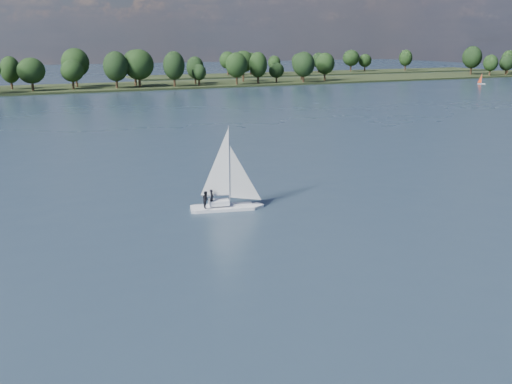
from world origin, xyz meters
TOP-DOWN VIEW (x-y plane):
  - ground at (0.00, 100.00)m, footprint 700.00×700.00m
  - far_shore at (0.00, 212.00)m, footprint 660.00×40.00m
  - far_shore_back at (160.00, 260.00)m, footprint 220.00×30.00m
  - sailboat at (6.96, 36.08)m, footprint 7.85×3.79m
  - dinghy_orange at (179.13, 163.31)m, footprint 3.23×2.74m

SIDE VIEW (x-z plane):
  - ground at x=0.00m, z-range 0.00..0.00m
  - far_shore at x=0.00m, z-range -0.75..0.75m
  - far_shore_back at x=160.00m, z-range -0.70..0.70m
  - dinghy_orange at x=179.13m, z-range -1.30..3.63m
  - sailboat at x=6.96m, z-range -2.20..7.76m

